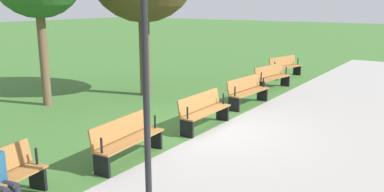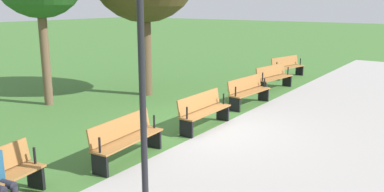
% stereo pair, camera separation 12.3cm
% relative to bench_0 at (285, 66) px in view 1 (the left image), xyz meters
% --- Properties ---
extents(ground_plane, '(120.00, 120.00, 0.00)m').
position_rel_bench_0_xyz_m(ground_plane, '(8.16, 1.04, -0.48)').
color(ground_plane, '#3D6B2D').
extents(path_paving, '(31.17, 4.89, 0.01)m').
position_rel_bench_0_xyz_m(path_paving, '(8.16, 3.66, -0.47)').
color(path_paving, '#A39E99').
rests_on(path_paving, ground).
extents(bench_0, '(1.91, 0.90, 0.89)m').
position_rel_bench_0_xyz_m(bench_0, '(0.00, 0.00, 0.00)').
color(bench_0, '#996633').
rests_on(bench_0, ground).
extents(bench_1, '(1.90, 0.76, 0.89)m').
position_rel_bench_0_xyz_m(bench_1, '(2.69, 0.54, 0.00)').
color(bench_1, '#996633').
rests_on(bench_1, ground).
extents(bench_2, '(1.88, 0.62, 0.89)m').
position_rel_bench_0_xyz_m(bench_2, '(5.41, 0.86, 0.00)').
color(bench_2, '#996633').
rests_on(bench_2, ground).
extents(bench_3, '(1.85, 0.47, 0.89)m').
position_rel_bench_0_xyz_m(bench_3, '(8.16, 0.97, 0.00)').
color(bench_3, '#996633').
rests_on(bench_3, ground).
extents(bench_4, '(1.88, 0.62, 0.89)m').
position_rel_bench_0_xyz_m(bench_4, '(10.90, 0.86, 0.00)').
color(bench_4, '#996633').
rests_on(bench_4, ground).
extents(lamp_post, '(0.32, 0.32, 4.04)m').
position_rel_bench_0_xyz_m(lamp_post, '(12.25, 2.57, 2.33)').
color(lamp_post, black).
rests_on(lamp_post, ground).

